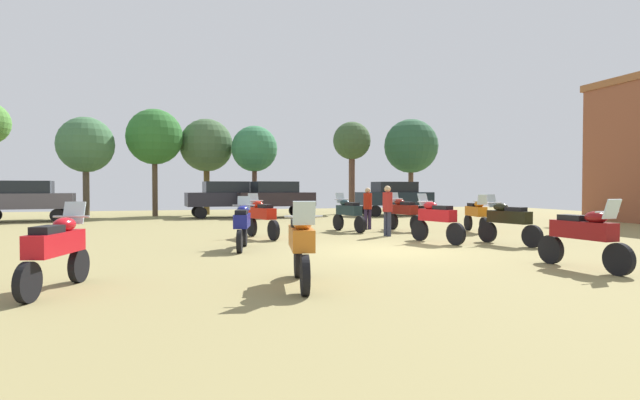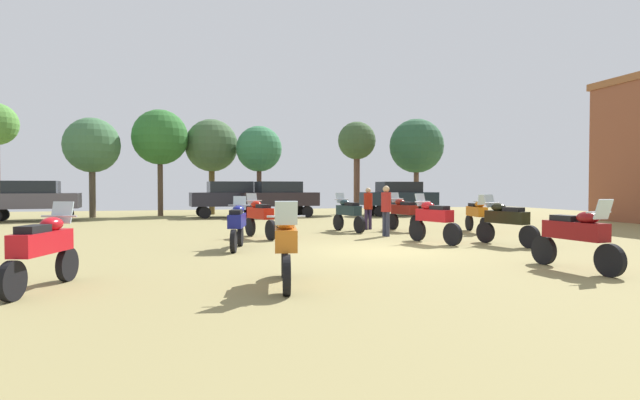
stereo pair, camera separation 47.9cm
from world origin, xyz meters
name	(u,v)px [view 2 (the right image)]	position (x,y,z in m)	size (l,w,h in m)	color
ground_plane	(383,251)	(0.00, 0.00, 0.01)	(44.00, 52.00, 0.02)	olive
motorcycle_1	(576,235)	(2.64, -3.88, 0.74)	(0.62, 2.27, 1.47)	black
motorcycle_2	(434,219)	(2.15, 1.40, 0.75)	(0.83, 2.09, 1.50)	black
motorcycle_4	(477,214)	(5.41, 4.34, 0.72)	(0.69, 2.09, 1.44)	black
motorcycle_5	(404,212)	(2.98, 5.52, 0.75)	(0.72, 2.16, 1.48)	black
motorcycle_7	(237,223)	(-3.72, 1.34, 0.73)	(0.71, 2.06, 1.44)	black
motorcycle_8	(43,247)	(-7.28, -3.38, 0.73)	(0.79, 2.17, 1.44)	black
motorcycle_9	(286,244)	(-3.35, -4.01, 0.75)	(0.68, 2.24, 1.48)	black
motorcycle_10	(260,216)	(-2.75, 4.20, 0.75)	(0.86, 2.22, 1.48)	black
motorcycle_12	(506,220)	(3.93, 0.37, 0.74)	(0.79, 2.18, 1.47)	black
motorcycle_13	(348,213)	(0.83, 5.80, 0.74)	(0.77, 2.09, 1.47)	black
car_1	(399,196)	(6.84, 15.13, 1.19)	(4.31, 1.81, 2.00)	black
car_2	(230,196)	(-2.91, 15.99, 1.19)	(4.45, 2.19, 2.00)	black
car_3	(32,198)	(-12.63, 15.11, 1.19)	(4.45, 2.18, 2.00)	black
car_4	(278,196)	(-0.26, 15.48, 1.19)	(4.52, 2.40, 2.00)	black
person_1	(386,207)	(1.54, 3.71, 1.04)	(0.43, 0.43, 1.74)	#2E3245
person_2	(368,205)	(1.89, 6.54, 0.99)	(0.36, 0.36, 1.67)	#312443
tree_3	(92,146)	(-10.33, 17.72, 4.01)	(3.04, 3.04, 5.54)	brown
tree_4	(416,146)	(9.20, 17.83, 4.36)	(3.51, 3.51, 6.12)	brown
tree_5	(357,142)	(5.32, 18.41, 4.59)	(2.42, 2.42, 5.89)	brown
tree_6	(212,146)	(-3.78, 19.31, 4.24)	(3.22, 3.22, 5.87)	brown
tree_7	(259,149)	(-1.01, 18.08, 4.00)	(2.76, 2.76, 5.39)	brown
tree_8	(160,138)	(-6.77, 18.48, 4.61)	(3.22, 3.22, 6.22)	#4F3C2C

